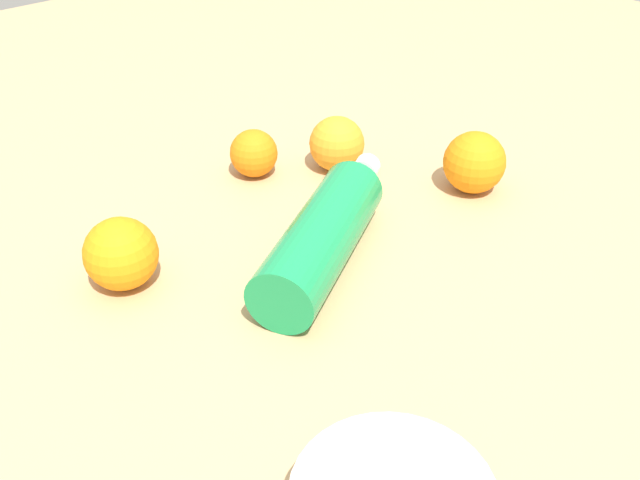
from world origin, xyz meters
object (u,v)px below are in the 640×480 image
(orange_2, at_px, (337,144))
(orange_3, at_px, (254,153))
(water_bottle, at_px, (327,229))
(orange_1, at_px, (474,162))
(orange_0, at_px, (121,254))

(orange_2, distance_m, orange_3, 0.11)
(water_bottle, distance_m, orange_1, 0.23)
(orange_1, xyz_separation_m, orange_3, (-0.22, -0.18, -0.01))
(water_bottle, relative_size, orange_1, 3.62)
(water_bottle, height_order, orange_3, water_bottle)
(orange_0, bearing_deg, water_bottle, 60.91)
(orange_0, relative_size, orange_2, 1.05)
(orange_0, distance_m, orange_2, 0.34)
(water_bottle, bearing_deg, orange_0, 123.19)
(water_bottle, distance_m, orange_0, 0.22)
(orange_0, bearing_deg, orange_2, 95.76)
(water_bottle, bearing_deg, orange_3, 46.90)
(orange_0, height_order, orange_3, orange_0)
(orange_2, height_order, orange_3, orange_2)
(orange_1, xyz_separation_m, orange_2, (-0.16, -0.09, -0.00))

